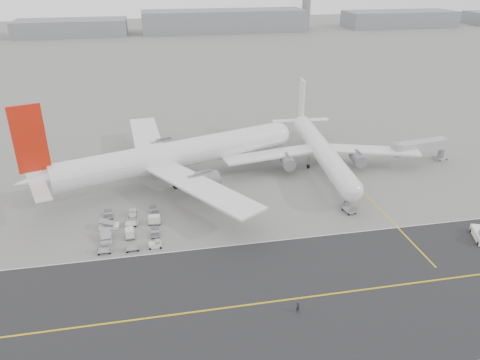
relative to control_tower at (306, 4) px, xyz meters
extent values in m
plane|color=gray|center=(-100.00, -265.00, -16.25)|extent=(700.00, 700.00, 0.00)
cube|color=#2A2A2C|center=(-95.00, -283.00, -16.24)|extent=(220.00, 32.00, 0.02)
cube|color=gold|center=(-95.00, -283.00, -16.22)|extent=(220.00, 0.30, 0.01)
cube|color=silver|center=(-95.00, -267.20, -16.22)|extent=(220.00, 0.25, 0.01)
cube|color=gold|center=(-70.00, -260.00, -16.23)|extent=(0.30, 40.00, 0.01)
cylinder|color=gray|center=(0.00, 0.00, -2.25)|extent=(6.00, 6.00, 28.00)
cylinder|color=white|center=(-108.97, -238.61, -9.97)|extent=(52.76, 22.52, 6.13)
sphere|color=white|center=(-83.54, -230.27, -9.97)|extent=(6.01, 6.01, 6.01)
cone|color=white|center=(-135.63, -247.37, -9.51)|extent=(11.64, 8.50, 5.52)
cube|color=red|center=(-136.25, -247.57, -1.02)|extent=(5.74, 2.31, 13.05)
cube|color=white|center=(-134.88, -252.79, -9.35)|extent=(5.84, 10.22, 0.25)
cube|color=white|center=(-138.24, -242.56, -9.35)|extent=(5.84, 10.22, 0.25)
cube|color=white|center=(-105.17, -254.37, -10.73)|extent=(21.16, 28.33, 0.45)
cube|color=white|center=(-115.24, -223.67, -10.73)|extent=(8.65, 29.77, 0.45)
cylinder|color=slate|center=(-104.27, -248.75, -12.27)|extent=(7.39, 5.65, 3.80)
cylinder|color=slate|center=(-111.19, -227.67, -12.27)|extent=(7.39, 5.65, 3.80)
cylinder|color=black|center=(-86.64, -231.29, -15.67)|extent=(1.26, 0.84, 1.16)
cylinder|color=black|center=(-109.68, -242.72, -15.67)|extent=(1.26, 0.84, 1.16)
cylinder|color=black|center=(-111.97, -235.73, -15.67)|extent=(1.26, 0.84, 1.16)
cylinder|color=gray|center=(-86.64, -231.29, -14.06)|extent=(0.36, 0.36, 3.22)
cylinder|color=white|center=(-75.02, -239.53, -11.47)|extent=(7.61, 40.95, 4.67)
sphere|color=white|center=(-76.50, -259.84, -11.47)|extent=(4.57, 4.57, 4.57)
cone|color=white|center=(-73.47, -218.24, -11.12)|extent=(4.77, 8.23, 4.20)
cube|color=white|center=(-73.43, -217.74, -4.67)|extent=(0.82, 4.49, 9.93)
cube|color=white|center=(-77.50, -217.20, -11.00)|extent=(7.59, 2.77, 0.25)
cube|color=white|center=(-69.33, -217.79, -11.00)|extent=(7.59, 2.77, 0.25)
cube|color=white|center=(-87.20, -237.65, -12.05)|extent=(22.87, 8.71, 0.45)
cube|color=white|center=(-62.69, -239.44, -12.05)|extent=(22.78, 11.69, 0.45)
cylinder|color=slate|center=(-83.51, -239.91, -13.22)|extent=(3.25, 5.16, 2.89)
cylinder|color=slate|center=(-66.67, -241.14, -13.22)|extent=(3.25, 5.16, 2.89)
cylinder|color=black|center=(-76.32, -257.37, -15.75)|extent=(0.57, 1.05, 1.01)
cylinder|color=black|center=(-77.70, -237.84, -15.75)|extent=(0.57, 1.05, 1.01)
cylinder|color=black|center=(-72.12, -238.25, -15.75)|extent=(0.57, 1.05, 1.01)
cylinder|color=gray|center=(-76.32, -257.37, -14.52)|extent=(0.36, 0.36, 2.45)
cylinder|color=gray|center=(-55.96, -270.52, -15.79)|extent=(0.95, 2.30, 0.15)
cylinder|color=black|center=(-59.01, -275.48, -15.84)|extent=(0.63, 0.90, 0.83)
cylinder|color=black|center=(-57.52, -271.33, -15.84)|extent=(0.63, 0.90, 0.83)
cylinder|color=gray|center=(-43.50, -238.92, -14.32)|extent=(1.55, 1.55, 3.88)
cube|color=#9A9A9F|center=(-43.50, -238.92, -15.91)|extent=(2.86, 2.86, 0.68)
cube|color=#A7A7AC|center=(-50.21, -239.90, -11.80)|extent=(14.78, 4.77, 2.52)
cube|color=#9A9A9F|center=(-57.11, -240.90, -11.80)|extent=(1.60, 3.24, 2.91)
cylinder|color=black|center=(-42.59, -237.71, -15.96)|extent=(0.37, 0.62, 0.58)
imported|color=black|center=(-95.40, -285.81, -15.42)|extent=(0.72, 0.61, 1.67)
camera|label=1|loc=(-113.48, -335.36, 29.38)|focal=35.00mm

